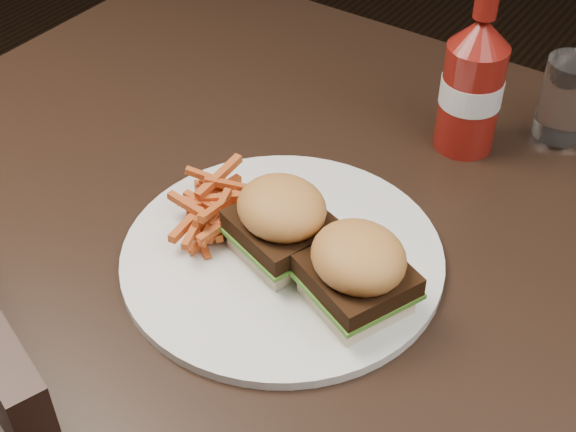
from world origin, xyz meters
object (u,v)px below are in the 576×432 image
Objects in this scene: plate at (282,256)px; ketchup_bottle at (469,101)px; tumbler at (567,98)px; dining_table at (373,244)px.

ketchup_bottle reaches higher than plate.
ketchup_bottle is 0.12m from tumbler.
ketchup_bottle is 1.43× the size of tumbler.
plate is at bearing -102.64° from ketchup_bottle.
tumbler reaches higher than dining_table.
tumbler is (0.09, 0.08, -0.01)m from ketchup_bottle.
plate reaches higher than dining_table.
ketchup_bottle is (0.06, 0.28, 0.06)m from plate.
dining_table is 0.29m from tumbler.
dining_table is 0.21m from ketchup_bottle.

